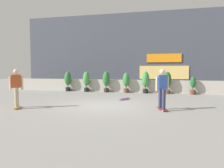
% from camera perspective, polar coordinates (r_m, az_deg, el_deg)
% --- Properties ---
extents(ground_plane, '(48.00, 48.00, 0.00)m').
position_cam_1_polar(ground_plane, '(10.06, -2.05, -5.70)').
color(ground_plane, gray).
extents(planter_wall, '(18.00, 0.40, 0.90)m').
position_cam_1_polar(planter_wall, '(15.82, 3.90, -0.52)').
color(planter_wall, '#B2ADA3').
rests_on(planter_wall, ground).
extents(building_backdrop, '(20.00, 2.08, 6.50)m').
position_cam_1_polar(building_backdrop, '(19.78, 5.97, 8.49)').
color(building_backdrop, '#424751').
rests_on(building_backdrop, ground).
extents(potted_plant_0, '(0.51, 0.51, 1.50)m').
position_cam_1_polar(potted_plant_0, '(16.73, -11.60, 1.10)').
color(potted_plant_0, black).
rests_on(potted_plant_0, ground).
extents(potted_plant_1, '(0.51, 0.51, 1.50)m').
position_cam_1_polar(potted_plant_1, '(16.14, -6.78, 1.06)').
color(potted_plant_1, black).
rests_on(potted_plant_1, ground).
extents(potted_plant_2, '(0.52, 0.52, 1.52)m').
position_cam_1_polar(potted_plant_2, '(15.67, -1.53, 1.05)').
color(potted_plant_2, '#2D2823').
rests_on(potted_plant_2, ground).
extents(potted_plant_3, '(0.48, 0.48, 1.43)m').
position_cam_1_polar(potted_plant_3, '(15.35, 3.77, 0.73)').
color(potted_plant_3, brown).
rests_on(potted_plant_3, ground).
extents(potted_plant_4, '(0.53, 0.53, 1.53)m').
position_cam_1_polar(potted_plant_4, '(15.16, 8.83, 0.93)').
color(potted_plant_4, black).
rests_on(potted_plant_4, ground).
extents(potted_plant_5, '(0.52, 0.52, 1.51)m').
position_cam_1_polar(potted_plant_5, '(15.11, 14.42, 0.79)').
color(potted_plant_5, brown).
rests_on(potted_plant_5, ground).
extents(potted_plant_6, '(0.37, 0.37, 1.20)m').
position_cam_1_polar(potted_plant_6, '(15.23, 20.63, -0.24)').
color(potted_plant_6, brown).
rests_on(potted_plant_6, ground).
extents(skater_foreground, '(0.52, 0.81, 1.70)m').
position_cam_1_polar(skater_foreground, '(9.01, 13.12, -0.91)').
color(skater_foreground, maroon).
rests_on(skater_foreground, ground).
extents(skater_by_wall_left, '(0.61, 0.78, 1.70)m').
position_cam_1_polar(skater_by_wall_left, '(10.11, -23.98, -0.62)').
color(skater_by_wall_left, '#BF8C26').
rests_on(skater_by_wall_left, ground).
extents(skateboard_near_camera, '(0.55, 0.80, 0.08)m').
position_cam_1_polar(skateboard_near_camera, '(11.93, 3.34, -3.87)').
color(skateboard_near_camera, '#72338C').
rests_on(skateboard_near_camera, ground).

